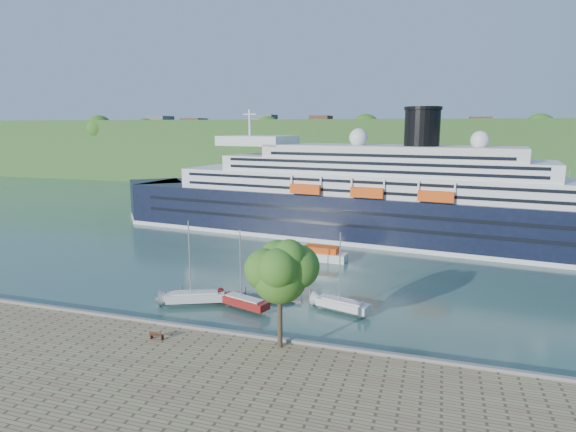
# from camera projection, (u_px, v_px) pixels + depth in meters

# --- Properties ---
(ground) EXTENTS (400.00, 400.00, 0.00)m
(ground) POSITION_uv_depth(u_px,v_px,m) (197.00, 337.00, 50.28)
(ground) COLOR #31584F
(ground) RESTS_ON ground
(far_hillside) EXTENTS (400.00, 50.00, 24.00)m
(far_hillside) POSITION_uv_depth(u_px,v_px,m) (378.00, 152.00, 183.89)
(far_hillside) COLOR #335722
(far_hillside) RESTS_ON ground
(quay_coping) EXTENTS (220.00, 0.50, 0.30)m
(quay_coping) POSITION_uv_depth(u_px,v_px,m) (195.00, 327.00, 49.88)
(quay_coping) COLOR slate
(quay_coping) RESTS_ON promenade
(cruise_ship) EXTENTS (113.43, 28.99, 25.22)m
(cruise_ship) POSITION_uv_depth(u_px,v_px,m) (358.00, 174.00, 93.25)
(cruise_ship) COLOR black
(cruise_ship) RESTS_ON ground
(park_bench) EXTENTS (1.45, 0.63, 0.92)m
(park_bench) POSITION_uv_depth(u_px,v_px,m) (157.00, 335.00, 47.34)
(park_bench) COLOR #4C2615
(park_bench) RESTS_ON promenade
(promenade_tree) EXTENTS (6.91, 6.91, 11.45)m
(promenade_tree) POSITION_uv_depth(u_px,v_px,m) (280.00, 289.00, 44.74)
(promenade_tree) COLOR #3B6A1C
(promenade_tree) RESTS_ON promenade
(floating_pontoon) EXTENTS (18.52, 6.56, 0.41)m
(floating_pontoon) POSITION_uv_depth(u_px,v_px,m) (229.00, 297.00, 61.20)
(floating_pontoon) COLOR slate
(floating_pontoon) RESTS_ON ground
(sailboat_white_near) EXTENTS (8.03, 5.13, 10.10)m
(sailboat_white_near) POSITION_uv_depth(u_px,v_px,m) (194.00, 265.00, 58.33)
(sailboat_white_near) COLOR silver
(sailboat_white_near) RESTS_ON ground
(sailboat_red) EXTENTS (7.43, 4.08, 9.25)m
(sailboat_red) POSITION_uv_depth(u_px,v_px,m) (244.00, 272.00, 56.95)
(sailboat_red) COLOR maroon
(sailboat_red) RESTS_ON ground
(sailboat_white_far) EXTENTS (7.39, 3.88, 9.20)m
(sailboat_white_far) POSITION_uv_depth(u_px,v_px,m) (343.00, 275.00, 56.09)
(sailboat_white_far) COLOR silver
(sailboat_white_far) RESTS_ON ground
(tender_launch) EXTENTS (8.55, 3.28, 2.33)m
(tender_launch) POSITION_uv_depth(u_px,v_px,m) (321.00, 253.00, 78.84)
(tender_launch) COLOR #E64A0D
(tender_launch) RESTS_ON ground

